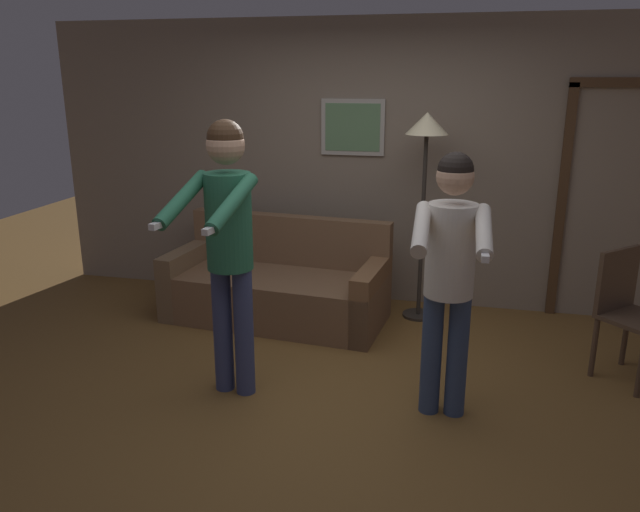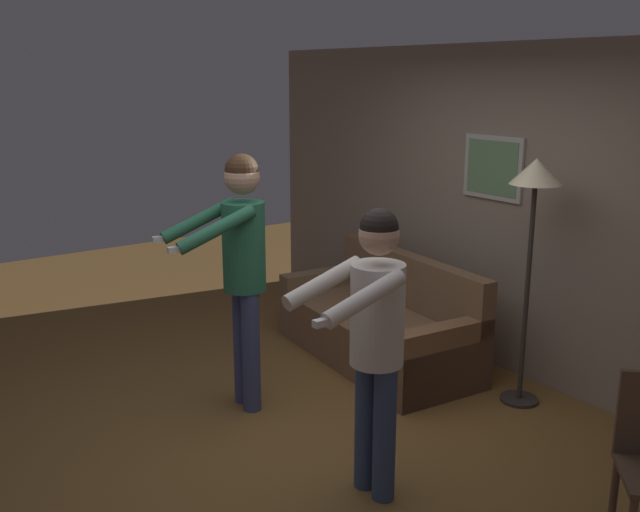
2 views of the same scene
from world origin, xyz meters
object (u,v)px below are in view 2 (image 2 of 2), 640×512
(person_standing_left, at_px, (241,255))
(person_standing_right, at_px, (374,328))
(torchiere_lamp, at_px, (534,198))
(couch, at_px, (380,328))

(person_standing_left, height_order, person_standing_right, person_standing_left)
(torchiere_lamp, relative_size, person_standing_right, 1.07)
(person_standing_right, bearing_deg, torchiere_lamp, 99.73)
(torchiere_lamp, height_order, person_standing_left, person_standing_left)
(torchiere_lamp, bearing_deg, person_standing_right, -80.27)
(person_standing_left, relative_size, person_standing_right, 1.10)
(person_standing_left, bearing_deg, person_standing_right, 1.42)
(person_standing_left, xyz_separation_m, person_standing_right, (1.40, 0.03, -0.12))
(couch, xyz_separation_m, torchiere_lamp, (1.23, 0.32, 1.25))
(torchiere_lamp, relative_size, person_standing_left, 0.98)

